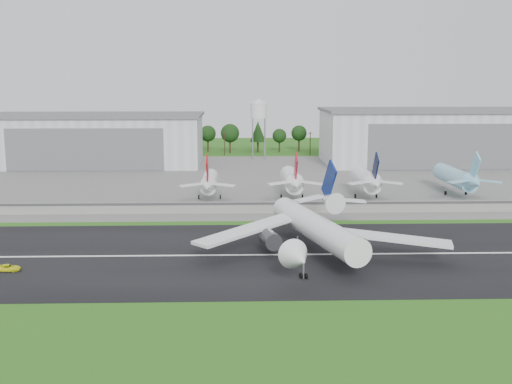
{
  "coord_description": "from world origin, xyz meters",
  "views": [
    {
      "loc": [
        -15.86,
        -127.59,
        38.5
      ],
      "look_at": [
        -10.75,
        40.0,
        9.0
      ],
      "focal_mm": 45.0,
      "sensor_mm": 36.0,
      "label": 1
    }
  ],
  "objects_px": {
    "parked_jet_red_a": "(209,182)",
    "parked_jet_red_b": "(292,180)",
    "parked_jet_skyblue": "(458,178)",
    "parked_jet_navy": "(367,180)",
    "main_airliner": "(315,234)",
    "ground_vehicle": "(8,268)"
  },
  "relations": [
    {
      "from": "parked_jet_red_a",
      "to": "parked_jet_red_b",
      "type": "height_order",
      "value": "parked_jet_red_b"
    },
    {
      "from": "parked_jet_red_b",
      "to": "parked_jet_navy",
      "type": "bearing_deg",
      "value": -0.0
    },
    {
      "from": "parked_jet_red_b",
      "to": "parked_jet_navy",
      "type": "xyz_separation_m",
      "value": [
        24.35,
        -0.0,
        -0.0
      ]
    },
    {
      "from": "main_airliner",
      "to": "parked_jet_red_a",
      "type": "height_order",
      "value": "main_airliner"
    },
    {
      "from": "ground_vehicle",
      "to": "parked_jet_red_b",
      "type": "bearing_deg",
      "value": -38.33
    },
    {
      "from": "parked_jet_red_b",
      "to": "parked_jet_skyblue",
      "type": "distance_m",
      "value": 56.09
    },
    {
      "from": "parked_jet_navy",
      "to": "ground_vehicle",
      "type": "bearing_deg",
      "value": -139.02
    },
    {
      "from": "parked_jet_red_a",
      "to": "ground_vehicle",
      "type": "bearing_deg",
      "value": -116.01
    },
    {
      "from": "ground_vehicle",
      "to": "parked_jet_navy",
      "type": "relative_size",
      "value": 0.16
    },
    {
      "from": "parked_jet_navy",
      "to": "parked_jet_skyblue",
      "type": "xyz_separation_m",
      "value": [
        31.52,
        4.99,
        -0.13
      ]
    },
    {
      "from": "main_airliner",
      "to": "parked_jet_navy",
      "type": "xyz_separation_m",
      "value": [
        25.05,
        67.0,
        1.41
      ]
    },
    {
      "from": "parked_jet_red_a",
      "to": "parked_jet_skyblue",
      "type": "distance_m",
      "value": 82.9
    },
    {
      "from": "ground_vehicle",
      "to": "parked_jet_red_b",
      "type": "distance_m",
      "value": 100.73
    },
    {
      "from": "parked_jet_red_a",
      "to": "parked_jet_red_b",
      "type": "bearing_deg",
      "value": 0.15
    },
    {
      "from": "ground_vehicle",
      "to": "parked_jet_red_a",
      "type": "xyz_separation_m",
      "value": [
        37.62,
        77.11,
        5.11
      ]
    },
    {
      "from": "parked_jet_red_a",
      "to": "main_airliner",
      "type": "bearing_deg",
      "value": -68.64
    },
    {
      "from": "ground_vehicle",
      "to": "parked_jet_navy",
      "type": "distance_m",
      "value": 117.82
    },
    {
      "from": "main_airliner",
      "to": "parked_jet_skyblue",
      "type": "height_order",
      "value": "main_airliner"
    },
    {
      "from": "parked_jet_red_b",
      "to": "parked_jet_navy",
      "type": "relative_size",
      "value": 1.0
    },
    {
      "from": "main_airliner",
      "to": "ground_vehicle",
      "type": "bearing_deg",
      "value": -5.28
    },
    {
      "from": "parked_jet_red_b",
      "to": "parked_jet_skyblue",
      "type": "xyz_separation_m",
      "value": [
        55.87,
        4.99,
        -0.13
      ]
    },
    {
      "from": "parked_jet_skyblue",
      "to": "parked_jet_navy",
      "type": "bearing_deg",
      "value": -171.0
    }
  ]
}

